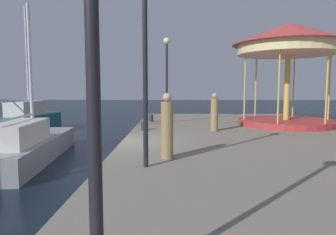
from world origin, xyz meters
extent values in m
plane|color=black|center=(0.00, 0.00, 0.00)|extent=(120.00, 120.00, 0.00)
cube|color=gray|center=(6.63, 0.00, 0.40)|extent=(13.26, 23.79, 0.80)
cube|color=#19606B|center=(-6.93, 7.23, 0.54)|extent=(2.07, 6.20, 1.09)
cube|color=beige|center=(-6.93, 7.27, 1.52)|extent=(1.36, 2.75, 0.87)
cylinder|color=silver|center=(-6.91, 7.65, 4.34)|extent=(0.12, 0.12, 6.51)
cylinder|color=silver|center=(-6.98, 6.27, 1.99)|extent=(0.23, 2.75, 0.08)
cube|color=gray|center=(-3.59, 0.45, 0.41)|extent=(2.51, 7.04, 0.81)
cube|color=beige|center=(-3.49, -0.60, 1.19)|extent=(1.58, 3.14, 0.75)
cylinder|color=silver|center=(-3.63, 0.90, 3.36)|extent=(0.12, 0.12, 5.10)
cylinder|color=silver|center=(-3.48, -0.65, 1.71)|extent=(0.38, 3.09, 0.08)
cylinder|color=#B23333|center=(7.77, 4.90, 0.95)|extent=(4.84, 4.84, 0.30)
cylinder|color=gold|center=(7.77, 4.90, 2.76)|extent=(0.28, 0.28, 3.32)
cylinder|color=#F2E099|center=(7.77, 4.90, 4.67)|extent=(5.08, 5.08, 0.50)
cone|color=#C63D38|center=(7.77, 4.90, 5.47)|extent=(5.64, 5.64, 1.09)
cylinder|color=gold|center=(9.94, 4.90, 2.76)|extent=(0.08, 0.08, 3.32)
cylinder|color=gold|center=(8.85, 6.78, 2.76)|extent=(0.08, 0.08, 3.32)
cylinder|color=gold|center=(6.68, 6.78, 2.76)|extent=(0.08, 0.08, 3.32)
cylinder|color=gold|center=(5.60, 4.90, 2.76)|extent=(0.08, 0.08, 3.32)
cylinder|color=gold|center=(6.68, 3.02, 2.76)|extent=(0.08, 0.08, 3.32)
cylinder|color=gold|center=(8.85, 3.02, 2.76)|extent=(0.08, 0.08, 3.32)
cylinder|color=black|center=(1.13, -8.33, 2.86)|extent=(0.12, 0.12, 4.12)
cylinder|color=black|center=(1.17, -3.57, 2.96)|extent=(0.12, 0.12, 4.33)
cylinder|color=black|center=(1.56, 5.95, 2.95)|extent=(0.12, 0.12, 4.29)
sphere|color=#F9E5B2|center=(1.56, 5.95, 5.27)|extent=(0.36, 0.36, 0.36)
cylinder|color=#2D2D33|center=(0.54, 2.91, 1.00)|extent=(0.24, 0.24, 0.40)
cylinder|color=#2D2D33|center=(0.65, 6.54, 1.00)|extent=(0.24, 0.24, 0.40)
cylinder|color=#937A4C|center=(1.68, -2.66, 1.58)|extent=(0.34, 0.34, 1.55)
sphere|color=tan|center=(1.68, -2.66, 2.47)|extent=(0.24, 0.24, 0.24)
cylinder|color=#937A4C|center=(3.74, 2.76, 1.53)|extent=(0.34, 0.34, 1.47)
sphere|color=tan|center=(3.74, 2.76, 2.39)|extent=(0.24, 0.24, 0.24)
camera|label=1|loc=(1.78, -10.86, 2.72)|focal=32.53mm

